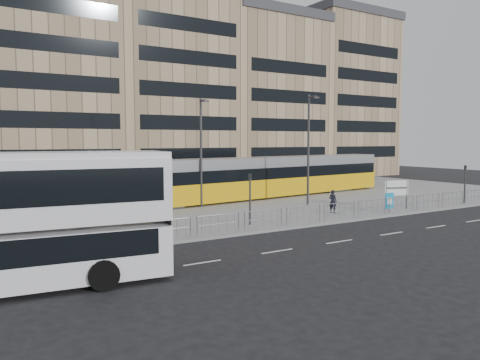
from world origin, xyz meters
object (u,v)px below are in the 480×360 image
tram (256,178)px  traffic_light_east (465,179)px  traffic_light_west (250,192)px  station_sign (396,189)px  lamp_post_east (309,145)px  pedestrian (333,201)px  lamp_post_west (201,148)px  ad_panel (389,201)px

tram → traffic_light_east: bearing=-49.0°
traffic_light_west → traffic_light_east: 20.32m
station_sign → lamp_post_east: 7.40m
pedestrian → traffic_light_west: traffic_light_west is taller
lamp_post_west → traffic_light_west: bearing=-96.6°
pedestrian → traffic_light_east: size_ratio=0.53×
ad_panel → pedestrian: pedestrian is taller
pedestrian → traffic_light_west: 7.63m
traffic_light_west → traffic_light_east: same height
station_sign → pedestrian: 5.42m
tram → traffic_light_east: size_ratio=9.94×
station_sign → tram: bearing=135.5°
pedestrian → ad_panel: bearing=-138.0°
station_sign → traffic_light_west: traffic_light_west is taller
station_sign → traffic_light_east: 7.59m
ad_panel → lamp_post_west: lamp_post_west is taller
station_sign → ad_panel: (-1.76, -0.87, -0.67)m
lamp_post_west → lamp_post_east: bearing=-23.1°
traffic_light_east → traffic_light_west: bearing=159.8°
tram → lamp_post_west: lamp_post_west is taller
ad_panel → tram: bearing=111.6°
ad_panel → traffic_light_east: 9.38m
tram → traffic_light_west: bearing=-132.1°
station_sign → traffic_light_east: size_ratio=0.69×
traffic_light_east → lamp_post_west: size_ratio=0.37×
station_sign → ad_panel: bearing=-133.6°
traffic_light_west → ad_panel: bearing=11.0°
tram → lamp_post_east: bearing=-84.3°
pedestrian → lamp_post_east: lamp_post_east is taller
station_sign → lamp_post_west: size_ratio=0.26×
station_sign → traffic_light_east: (7.55, -0.61, 0.49)m
lamp_post_west → lamp_post_east: size_ratio=0.96×
lamp_post_east → lamp_post_west: bearing=156.9°
tram → traffic_light_east: tram is taller
station_sign → traffic_light_west: size_ratio=0.69×
tram → pedestrian: size_ratio=18.82×
traffic_light_east → lamp_post_west: bearing=136.9°
tram → ad_panel: bearing=-80.5°
pedestrian → traffic_light_east: (12.80, -1.76, 1.16)m
station_sign → pedestrian: (-5.25, 1.15, -0.67)m
station_sign → ad_panel: 2.07m
tram → traffic_light_west: tram is taller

